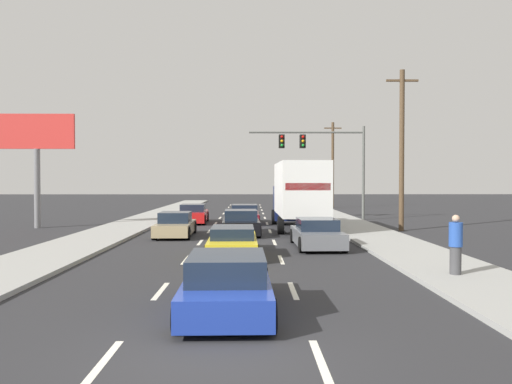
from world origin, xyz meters
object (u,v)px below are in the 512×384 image
at_px(car_black, 241,223).
at_px(car_yellow, 233,242).
at_px(car_red, 193,214).
at_px(pedestrian_near_corner, 456,245).
at_px(car_maroon, 245,215).
at_px(car_gray, 317,234).
at_px(utility_pole_mid, 402,148).
at_px(roadside_billboard, 37,146).
at_px(box_truck, 298,192).
at_px(car_tan, 175,225).
at_px(utility_pole_far, 333,164).
at_px(traffic_signal_mast, 316,149).
at_px(car_blue, 227,285).

relative_size(car_black, car_yellow, 0.96).
xyz_separation_m(car_red, car_yellow, (3.15, -14.39, -0.06)).
xyz_separation_m(car_black, pedestrian_near_corner, (6.40, -11.99, 0.41)).
xyz_separation_m(car_maroon, car_black, (-0.13, -6.69, 0.02)).
bearing_deg(car_black, car_gray, -57.27).
bearing_deg(utility_pole_mid, car_maroon, 150.84).
bearing_deg(utility_pole_mid, roadside_billboard, 174.85).
distance_m(car_maroon, box_truck, 5.65).
bearing_deg(box_truck, car_tan, -154.24).
height_order(car_maroon, car_yellow, car_maroon).
xyz_separation_m(car_red, roadside_billboard, (-8.91, -3.34, 4.35)).
relative_size(roadside_billboard, pedestrian_near_corner, 3.97).
height_order(car_red, utility_pole_mid, utility_pole_mid).
xyz_separation_m(car_black, utility_pole_far, (9.07, 25.46, 3.99)).
xyz_separation_m(car_tan, traffic_signal_mast, (8.53, 10.39, 4.53)).
xyz_separation_m(car_black, roadside_billboard, (-12.22, 3.64, 4.34)).
distance_m(car_tan, box_truck, 7.47).
distance_m(car_blue, utility_pole_far, 42.10).
relative_size(car_tan, utility_pole_mid, 0.47).
bearing_deg(car_tan, car_yellow, -64.15).
distance_m(box_truck, roadside_billboard, 15.79).
bearing_deg(car_yellow, car_tan, 115.85).
distance_m(car_red, car_yellow, 14.73).
distance_m(car_tan, car_gray, 7.89).
relative_size(car_maroon, car_blue, 1.00).
height_order(box_truck, utility_pole_far, utility_pole_far).
bearing_deg(roadside_billboard, car_gray, -29.56).
bearing_deg(pedestrian_near_corner, car_black, 118.09).
bearing_deg(car_yellow, car_maroon, 88.79).
xyz_separation_m(car_gray, utility_pole_far, (5.75, 30.64, 4.01)).
height_order(car_red, car_black, car_black).
height_order(car_yellow, utility_pole_mid, utility_pole_mid).
bearing_deg(car_red, traffic_signal_mast, 16.30).
height_order(car_blue, utility_pole_far, utility_pole_far).
xyz_separation_m(car_gray, roadside_billboard, (-15.55, 8.82, 4.36)).
relative_size(car_red, box_truck, 0.47).
bearing_deg(utility_pole_far, roadside_billboard, -134.30).
bearing_deg(car_maroon, box_truck, -54.74).
xyz_separation_m(car_maroon, utility_pole_mid, (8.89, -4.96, 4.09)).
height_order(traffic_signal_mast, roadside_billboard, roadside_billboard).
height_order(roadside_billboard, pedestrian_near_corner, roadside_billboard).
bearing_deg(utility_pole_far, car_blue, -102.50).
relative_size(traffic_signal_mast, utility_pole_mid, 0.92).
height_order(car_maroon, box_truck, box_truck).
bearing_deg(car_gray, utility_pole_mid, 50.49).
xyz_separation_m(car_red, pedestrian_near_corner, (9.72, -18.98, 0.42)).
xyz_separation_m(utility_pole_mid, pedestrian_near_corner, (-2.62, -13.72, -3.66)).
bearing_deg(roadside_billboard, car_blue, -57.38).
bearing_deg(pedestrian_near_corner, car_maroon, 108.55).
bearing_deg(utility_pole_far, utility_pole_mid, -90.13).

